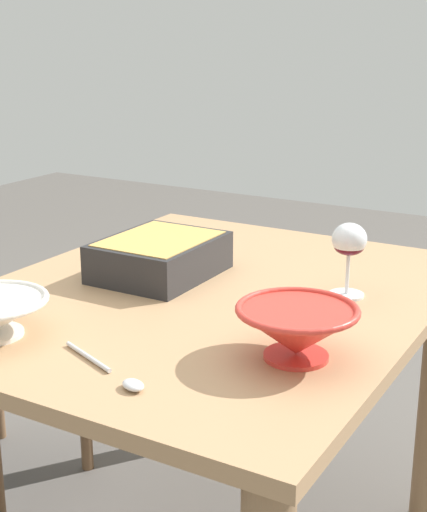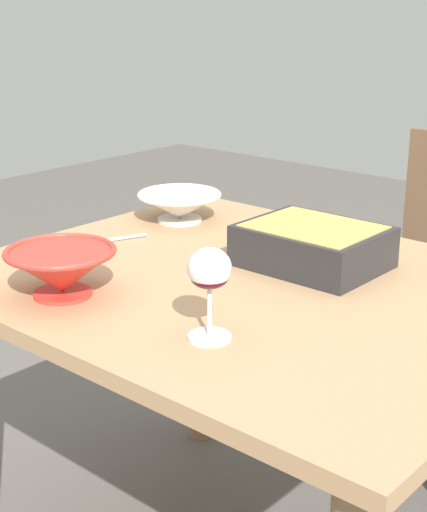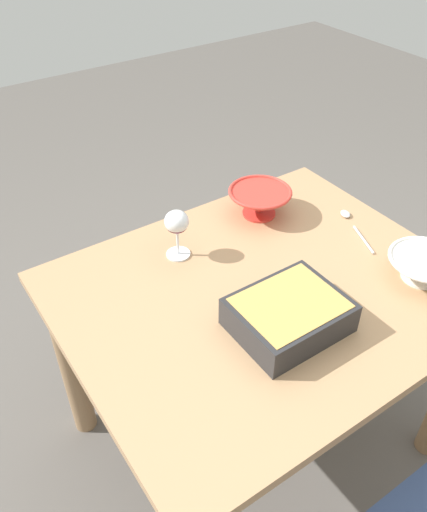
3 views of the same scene
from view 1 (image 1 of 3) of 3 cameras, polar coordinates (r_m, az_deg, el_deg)
dining_table at (r=1.69m, az=-0.50°, el=-7.42°), size 1.14×0.93×0.74m
wine_glass at (r=1.60m, az=10.21°, el=0.86°), size 0.07×0.07×0.16m
casserole_dish at (r=1.73m, az=-4.09°, el=0.09°), size 0.28×0.23×0.09m
mixing_bowl at (r=1.30m, az=6.32°, el=-5.55°), size 0.21×0.21×0.10m
serving_spoon at (r=1.25m, az=-7.30°, el=-8.91°), size 0.11×0.23×0.01m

